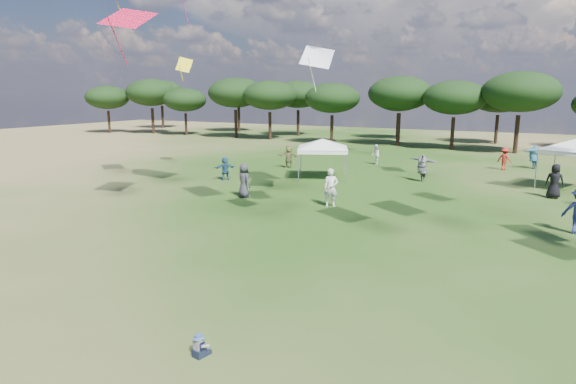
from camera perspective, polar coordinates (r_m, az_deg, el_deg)
name	(u,v)px	position (r m, az deg, el deg)	size (l,w,h in m)	color
tree_line	(512,95)	(53.29, 25.03, 10.42)	(108.78, 17.63, 7.77)	black
tent_left	(323,141)	(31.90, 4.14, 6.10)	(5.92, 5.92, 2.94)	gray
tent_right	(575,141)	(32.63, 30.86, 5.18)	(5.80, 5.80, 3.27)	gray
toddler	(200,346)	(11.09, -10.41, -17.57)	(0.37, 0.41, 0.53)	black
festival_crowd	(457,171)	(31.52, 19.42, 2.41)	(29.92, 20.26, 1.92)	#2C2C31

